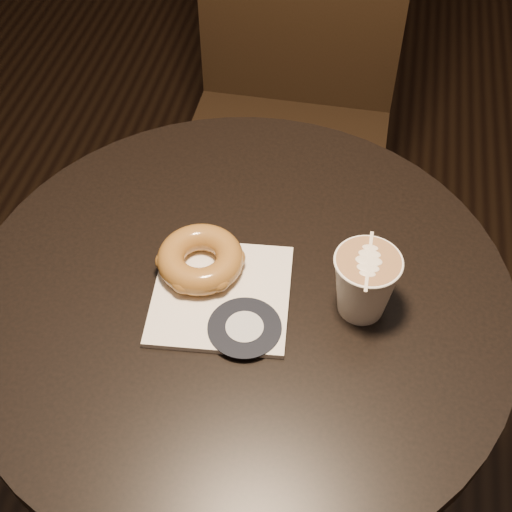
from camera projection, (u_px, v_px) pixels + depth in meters
name	position (u px, v px, depth m)	size (l,w,h in m)	color
cafe_table	(242.00, 373.00, 1.06)	(0.70, 0.70, 0.75)	black
chair	(292.00, 84.00, 1.46)	(0.42, 0.42, 1.06)	black
pastry_bag	(221.00, 295.00, 0.90)	(0.17, 0.17, 0.01)	white
doughnut	(200.00, 259.00, 0.91)	(0.11, 0.11, 0.04)	brown
latte_cup	(364.00, 285.00, 0.85)	(0.08, 0.08, 0.09)	white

